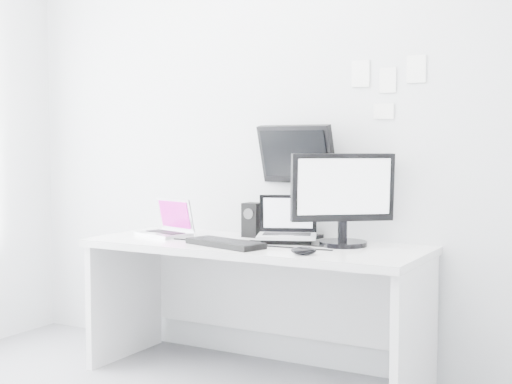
# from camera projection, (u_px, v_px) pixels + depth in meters

# --- Properties ---
(back_wall) EXTENTS (3.60, 0.00, 3.60)m
(back_wall) POSITION_uv_depth(u_px,v_px,m) (285.00, 126.00, 4.06)
(back_wall) COLOR silver
(back_wall) RESTS_ON ground
(desk) EXTENTS (1.80, 0.70, 0.73)m
(desk) POSITION_uv_depth(u_px,v_px,m) (255.00, 311.00, 3.82)
(desk) COLOR silver
(desk) RESTS_ON ground
(macbook) EXTENTS (0.34, 0.29, 0.22)m
(macbook) POSITION_uv_depth(u_px,v_px,m) (163.00, 216.00, 4.07)
(macbook) COLOR #BABABF
(macbook) RESTS_ON desk
(speaker) EXTENTS (0.12, 0.12, 0.19)m
(speaker) POSITION_uv_depth(u_px,v_px,m) (253.00, 220.00, 4.03)
(speaker) COLOR black
(speaker) RESTS_ON desk
(dell_laptop) EXTENTS (0.38, 0.34, 0.26)m
(dell_laptop) POSITION_uv_depth(u_px,v_px,m) (287.00, 219.00, 3.79)
(dell_laptop) COLOR silver
(dell_laptop) RESTS_ON desk
(rear_monitor) EXTENTS (0.49, 0.24, 0.64)m
(rear_monitor) POSITION_uv_depth(u_px,v_px,m) (298.00, 180.00, 3.98)
(rear_monitor) COLOR black
(rear_monitor) RESTS_ON desk
(samsung_monitor) EXTENTS (0.57, 0.53, 0.49)m
(samsung_monitor) POSITION_uv_depth(u_px,v_px,m) (343.00, 198.00, 3.67)
(samsung_monitor) COLOR black
(samsung_monitor) RESTS_ON desk
(keyboard) EXTENTS (0.47, 0.28, 0.03)m
(keyboard) POSITION_uv_depth(u_px,v_px,m) (225.00, 243.00, 3.67)
(keyboard) COLOR black
(keyboard) RESTS_ON desk
(mouse) EXTENTS (0.14, 0.11, 0.04)m
(mouse) POSITION_uv_depth(u_px,v_px,m) (304.00, 251.00, 3.39)
(mouse) COLOR black
(mouse) RESTS_ON desk
(wall_note_0) EXTENTS (0.10, 0.00, 0.14)m
(wall_note_0) POSITION_uv_depth(u_px,v_px,m) (360.00, 74.00, 3.82)
(wall_note_0) COLOR white
(wall_note_0) RESTS_ON back_wall
(wall_note_1) EXTENTS (0.09, 0.00, 0.13)m
(wall_note_1) POSITION_uv_depth(u_px,v_px,m) (388.00, 80.00, 3.75)
(wall_note_1) COLOR white
(wall_note_1) RESTS_ON back_wall
(wall_note_2) EXTENTS (0.10, 0.00, 0.14)m
(wall_note_2) POSITION_uv_depth(u_px,v_px,m) (416.00, 69.00, 3.67)
(wall_note_2) COLOR white
(wall_note_2) RESTS_ON back_wall
(wall_note_3) EXTENTS (0.11, 0.00, 0.08)m
(wall_note_3) POSITION_uv_depth(u_px,v_px,m) (384.00, 111.00, 3.77)
(wall_note_3) COLOR white
(wall_note_3) RESTS_ON back_wall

